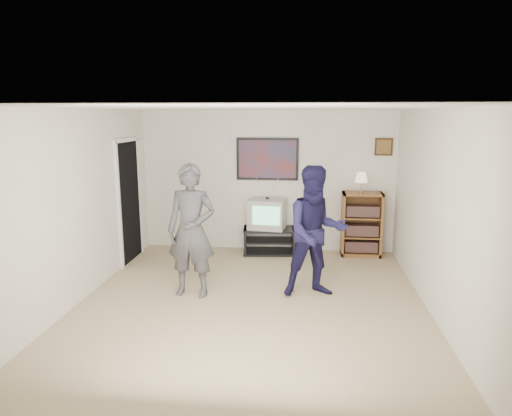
% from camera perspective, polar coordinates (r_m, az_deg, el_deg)
% --- Properties ---
extents(room_shell, '(4.51, 5.00, 2.51)m').
position_cam_1_polar(room_shell, '(6.06, -0.24, 0.46)').
color(room_shell, '#927F5D').
rests_on(room_shell, ground).
extents(media_stand, '(0.96, 0.59, 0.46)m').
position_cam_1_polar(media_stand, '(8.12, 1.68, -4.07)').
color(media_stand, black).
rests_on(media_stand, room_shell).
extents(crt_television, '(0.68, 0.59, 0.52)m').
position_cam_1_polar(crt_television, '(8.01, 1.42, -0.70)').
color(crt_television, '#A8A8A2').
rests_on(crt_television, media_stand).
extents(bookshelf, '(0.68, 0.39, 1.11)m').
position_cam_1_polar(bookshelf, '(8.13, 13.03, -1.98)').
color(bookshelf, brown).
rests_on(bookshelf, room_shell).
extents(table_lamp, '(0.22, 0.22, 0.35)m').
position_cam_1_polar(table_lamp, '(7.98, 13.01, 3.13)').
color(table_lamp, '#FADDBD').
rests_on(table_lamp, bookshelf).
extents(person_tall, '(0.68, 0.46, 1.80)m').
position_cam_1_polar(person_tall, '(6.16, -8.08, -2.82)').
color(person_tall, '#3D3E41').
rests_on(person_tall, room_shell).
extents(person_short, '(1.00, 0.86, 1.78)m').
position_cam_1_polar(person_short, '(6.14, 7.49, -2.98)').
color(person_short, '#161437').
rests_on(person_short, room_shell).
extents(controller_left, '(0.04, 0.12, 0.04)m').
position_cam_1_polar(controller_left, '(6.32, -7.11, 0.47)').
color(controller_left, white).
rests_on(controller_left, person_tall).
extents(controller_right, '(0.04, 0.11, 0.03)m').
position_cam_1_polar(controller_right, '(6.33, 7.75, -1.73)').
color(controller_right, white).
rests_on(controller_right, person_short).
extents(poster, '(1.10, 0.03, 0.75)m').
position_cam_1_polar(poster, '(8.11, 1.43, 6.13)').
color(poster, black).
rests_on(poster, room_shell).
extents(air_vent, '(0.28, 0.02, 0.14)m').
position_cam_1_polar(air_vent, '(8.15, -2.45, 8.27)').
color(air_vent, white).
rests_on(air_vent, room_shell).
extents(small_picture, '(0.30, 0.03, 0.30)m').
position_cam_1_polar(small_picture, '(8.18, 15.67, 7.38)').
color(small_picture, '#32180F').
rests_on(small_picture, room_shell).
extents(doorway, '(0.03, 0.85, 2.00)m').
position_cam_1_polar(doorway, '(7.86, -15.61, 0.75)').
color(doorway, black).
rests_on(doorway, room_shell).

